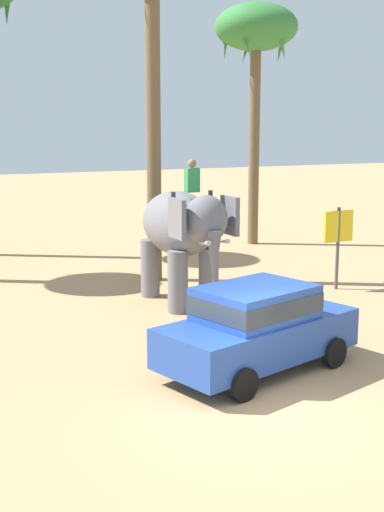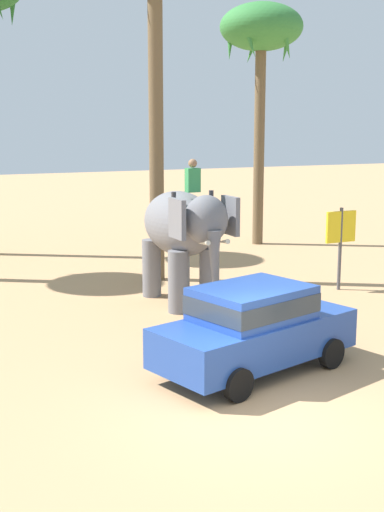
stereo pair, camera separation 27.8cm
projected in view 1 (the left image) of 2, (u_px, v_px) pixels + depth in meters
The scene contains 5 objects.
ground_plane at pixel (265, 414), 11.13m from camera, with size 120.00×120.00×0.00m, color tan.
car_sedan_foreground at pixel (257, 325), 12.93m from camera, with size 4.39×2.65×1.70m.
elephant_with_mahout at pixel (182, 231), 17.68m from camera, with size 1.68×3.89×3.88m.
palm_tree_far_back at pixel (256, 36), 25.94m from camera, with size 3.20×3.20×9.34m.
signboard_yellow at pixel (338, 232), 19.43m from camera, with size 1.00×0.10×2.40m.
Camera 1 is at (-5.84, -8.74, 4.66)m, focal length 47.36 mm.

